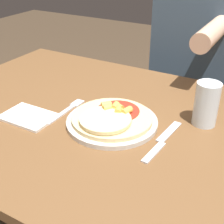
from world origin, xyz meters
TOP-DOWN VIEW (x-y plane):
  - dining_table at (0.00, 0.00)m, footprint 1.24×0.85m
  - plate at (0.04, -0.02)m, footprint 0.27×0.27m
  - pizza at (0.04, -0.03)m, footprint 0.24×0.24m
  - fork at (-0.12, -0.02)m, footprint 0.03×0.18m
  - knife at (0.20, -0.04)m, footprint 0.03×0.22m
  - drinking_glass at (0.27, 0.11)m, footprint 0.07×0.07m
  - napkin at (-0.20, -0.12)m, footprint 0.16×0.11m
  - person_diner at (0.08, 0.68)m, footprint 0.37×0.52m

SIDE VIEW (x-z plane):
  - dining_table at x=0.00m, z-range 0.27..1.01m
  - person_diner at x=0.08m, z-range 0.11..1.34m
  - fork at x=-0.12m, z-range 0.75..0.75m
  - knife at x=0.20m, z-range 0.75..0.75m
  - napkin at x=-0.20m, z-range 0.75..0.75m
  - plate at x=0.04m, z-range 0.75..0.76m
  - pizza at x=0.04m, z-range 0.75..0.79m
  - drinking_glass at x=0.27m, z-range 0.75..0.87m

